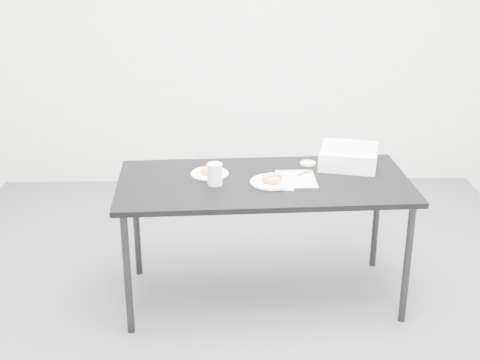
{
  "coord_description": "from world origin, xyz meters",
  "views": [
    {
      "loc": [
        -0.11,
        -3.39,
        2.14
      ],
      "look_at": [
        -0.03,
        0.02,
        0.79
      ],
      "focal_mm": 50.0,
      "sensor_mm": 36.0,
      "label": 1
    }
  ],
  "objects_px": {
    "plate_far": "(210,174)",
    "scorecard": "(296,179)",
    "donut_far": "(210,170)",
    "pen": "(304,173)",
    "coffee_cup": "(215,174)",
    "bakery_box": "(349,156)",
    "table": "(264,190)",
    "donut_near": "(272,178)",
    "plate_near": "(272,182)"
  },
  "relations": [
    {
      "from": "table",
      "to": "plate_near",
      "type": "distance_m",
      "value": 0.09
    },
    {
      "from": "coffee_cup",
      "to": "bakery_box",
      "type": "xyz_separation_m",
      "value": [
        0.8,
        0.29,
        -0.01
      ]
    },
    {
      "from": "scorecard",
      "to": "bakery_box",
      "type": "height_order",
      "value": "bakery_box"
    },
    {
      "from": "table",
      "to": "plate_near",
      "type": "height_order",
      "value": "plate_near"
    },
    {
      "from": "scorecard",
      "to": "coffee_cup",
      "type": "distance_m",
      "value": 0.47
    },
    {
      "from": "coffee_cup",
      "to": "scorecard",
      "type": "bearing_deg",
      "value": 8.72
    },
    {
      "from": "plate_far",
      "to": "bakery_box",
      "type": "xyz_separation_m",
      "value": [
        0.83,
        0.13,
        0.05
      ]
    },
    {
      "from": "plate_far",
      "to": "bakery_box",
      "type": "bearing_deg",
      "value": 8.91
    },
    {
      "from": "plate_near",
      "to": "donut_near",
      "type": "distance_m",
      "value": 0.02
    },
    {
      "from": "table",
      "to": "donut_near",
      "type": "bearing_deg",
      "value": -47.2
    },
    {
      "from": "table",
      "to": "coffee_cup",
      "type": "relative_size",
      "value": 13.67
    },
    {
      "from": "donut_near",
      "to": "donut_far",
      "type": "bearing_deg",
      "value": 157.18
    },
    {
      "from": "plate_far",
      "to": "scorecard",
      "type": "bearing_deg",
      "value": -10.19
    },
    {
      "from": "plate_near",
      "to": "donut_far",
      "type": "distance_m",
      "value": 0.38
    },
    {
      "from": "donut_far",
      "to": "coffee_cup",
      "type": "bearing_deg",
      "value": -78.78
    },
    {
      "from": "donut_near",
      "to": "pen",
      "type": "bearing_deg",
      "value": 35.65
    },
    {
      "from": "plate_far",
      "to": "bakery_box",
      "type": "height_order",
      "value": "bakery_box"
    },
    {
      "from": "donut_near",
      "to": "donut_far",
      "type": "relative_size",
      "value": 1.13
    },
    {
      "from": "table",
      "to": "bakery_box",
      "type": "relative_size",
      "value": 5.12
    },
    {
      "from": "donut_far",
      "to": "table",
      "type": "bearing_deg",
      "value": -18.85
    },
    {
      "from": "table",
      "to": "coffee_cup",
      "type": "bearing_deg",
      "value": -171.5
    },
    {
      "from": "donut_far",
      "to": "plate_far",
      "type": "bearing_deg",
      "value": 0.0
    },
    {
      "from": "pen",
      "to": "coffee_cup",
      "type": "relative_size",
      "value": 1.04
    },
    {
      "from": "plate_near",
      "to": "coffee_cup",
      "type": "distance_m",
      "value": 0.32
    },
    {
      "from": "table",
      "to": "donut_far",
      "type": "height_order",
      "value": "donut_far"
    },
    {
      "from": "plate_near",
      "to": "plate_far",
      "type": "height_order",
      "value": "plate_near"
    },
    {
      "from": "scorecard",
      "to": "donut_far",
      "type": "height_order",
      "value": "donut_far"
    },
    {
      "from": "pen",
      "to": "donut_far",
      "type": "distance_m",
      "value": 0.55
    },
    {
      "from": "donut_near",
      "to": "bakery_box",
      "type": "bearing_deg",
      "value": 30.19
    },
    {
      "from": "donut_near",
      "to": "plate_far",
      "type": "distance_m",
      "value": 0.38
    },
    {
      "from": "pen",
      "to": "plate_far",
      "type": "distance_m",
      "value": 0.55
    },
    {
      "from": "pen",
      "to": "donut_near",
      "type": "height_order",
      "value": "donut_near"
    },
    {
      "from": "scorecard",
      "to": "donut_near",
      "type": "bearing_deg",
      "value": -157.83
    },
    {
      "from": "plate_near",
      "to": "plate_far",
      "type": "bearing_deg",
      "value": 157.18
    },
    {
      "from": "table",
      "to": "donut_far",
      "type": "relative_size",
      "value": 16.41
    },
    {
      "from": "scorecard",
      "to": "bakery_box",
      "type": "relative_size",
      "value": 0.84
    },
    {
      "from": "coffee_cup",
      "to": "bakery_box",
      "type": "height_order",
      "value": "coffee_cup"
    },
    {
      "from": "pen",
      "to": "donut_far",
      "type": "height_order",
      "value": "donut_far"
    },
    {
      "from": "table",
      "to": "bakery_box",
      "type": "bearing_deg",
      "value": 21.69
    },
    {
      "from": "scorecard",
      "to": "plate_far",
      "type": "bearing_deg",
      "value": 169.29
    },
    {
      "from": "plate_far",
      "to": "coffee_cup",
      "type": "bearing_deg",
      "value": -78.78
    },
    {
      "from": "coffee_cup",
      "to": "bakery_box",
      "type": "bearing_deg",
      "value": 19.95
    },
    {
      "from": "scorecard",
      "to": "bakery_box",
      "type": "bearing_deg",
      "value": 32.55
    },
    {
      "from": "scorecard",
      "to": "donut_far",
      "type": "bearing_deg",
      "value": 169.29
    },
    {
      "from": "pen",
      "to": "plate_far",
      "type": "height_order",
      "value": "pen"
    },
    {
      "from": "bakery_box",
      "to": "plate_near",
      "type": "bearing_deg",
      "value": -135.26
    },
    {
      "from": "table",
      "to": "plate_far",
      "type": "bearing_deg",
      "value": 158.54
    },
    {
      "from": "table",
      "to": "pen",
      "type": "relative_size",
      "value": 13.16
    },
    {
      "from": "table",
      "to": "bakery_box",
      "type": "height_order",
      "value": "bakery_box"
    },
    {
      "from": "table",
      "to": "plate_far",
      "type": "xyz_separation_m",
      "value": [
        -0.31,
        0.1,
        0.06
      ]
    }
  ]
}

